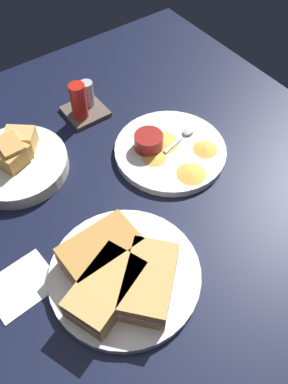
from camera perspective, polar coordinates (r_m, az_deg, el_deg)
ground_plane at (r=78.98cm, az=-3.55°, el=-3.73°), size 110.00×110.00×3.00cm
plate_sandwich_main at (r=70.37cm, az=-2.71°, el=-11.54°), size 25.91×25.91×1.60cm
sandwich_half_near at (r=69.14cm, az=-6.15°, el=-8.26°), size 13.49×8.04×4.80cm
sandwich_half_far at (r=65.95cm, az=-5.39°, el=-13.45°), size 14.91×11.92×4.80cm
sandwich_half_extra at (r=66.22cm, az=0.72°, el=-12.48°), size 14.74×14.35×4.80cm
ramekin_dark_sauce at (r=66.01cm, az=0.88°, el=-13.56°), size 6.10×6.10×3.86cm
spoon_by_dark_ramekin at (r=69.39cm, az=-1.56°, el=-10.93°), size 2.31×9.90×0.80cm
plate_chips_companion at (r=87.15cm, az=3.71°, el=5.81°), size 23.79×23.79×1.60cm
ramekin_light_gravy at (r=85.31cm, az=0.66°, el=7.19°), size 6.07×6.07×3.39cm
spoon_by_gravy_ramekin at (r=89.25cm, az=5.76°, el=8.07°), size 9.93×3.75×0.80cm
plantain_chip_scatter at (r=85.07cm, az=4.69°, el=5.33°), size 16.98×18.79×0.60cm
bread_basket_rear at (r=86.92cm, az=-17.42°, el=4.06°), size 20.76×20.76×7.42cm
condiment_caddy at (r=95.30cm, az=-8.60°, el=12.29°), size 9.00×9.00×9.50cm
paper_napkin_folded at (r=73.16cm, az=-16.86°, el=-12.38°), size 11.68×9.84×0.40cm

